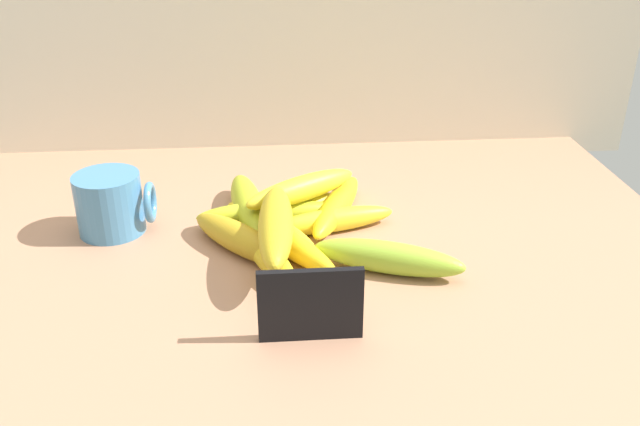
# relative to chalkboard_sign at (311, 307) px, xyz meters

# --- Properties ---
(counter_top) EXTENTS (1.10, 0.76, 0.03)m
(counter_top) POSITION_rel_chalkboard_sign_xyz_m (-0.02, 0.20, -0.05)
(counter_top) COLOR #AC7B5D
(counter_top) RESTS_ON ground
(chalkboard_sign) EXTENTS (0.11, 0.02, 0.08)m
(chalkboard_sign) POSITION_rel_chalkboard_sign_xyz_m (0.00, 0.00, 0.00)
(chalkboard_sign) COLOR black
(chalkboard_sign) RESTS_ON counter_top
(coffee_mug) EXTENTS (0.10, 0.09, 0.08)m
(coffee_mug) POSITION_rel_chalkboard_sign_xyz_m (-0.25, 0.26, 0.00)
(coffee_mug) COLOR teal
(coffee_mug) RESTS_ON counter_top
(banana_0) EXTENTS (0.15, 0.19, 0.03)m
(banana_0) POSITION_rel_chalkboard_sign_xyz_m (-0.02, 0.19, -0.02)
(banana_0) COLOR yellow
(banana_0) RESTS_ON counter_top
(banana_1) EXTENTS (0.14, 0.16, 0.04)m
(banana_1) POSITION_rel_chalkboard_sign_xyz_m (-0.08, 0.19, -0.02)
(banana_1) COLOR gold
(banana_1) RESTS_ON counter_top
(banana_2) EXTENTS (0.18, 0.08, 0.03)m
(banana_2) POSITION_rel_chalkboard_sign_xyz_m (0.04, 0.24, -0.02)
(banana_2) COLOR yellow
(banana_2) RESTS_ON counter_top
(banana_3) EXTENTS (0.19, 0.11, 0.04)m
(banana_3) POSITION_rel_chalkboard_sign_xyz_m (0.10, 0.13, -0.02)
(banana_3) COLOR #95BE32
(banana_3) RESTS_ON counter_top
(banana_4) EXTENTS (0.20, 0.05, 0.04)m
(banana_4) POSITION_rel_chalkboard_sign_xyz_m (-0.04, 0.26, -0.02)
(banana_4) COLOR gold
(banana_4) RESTS_ON counter_top
(banana_5) EXTENTS (0.15, 0.09, 0.03)m
(banana_5) POSITION_rel_chalkboard_sign_xyz_m (0.00, 0.28, -0.02)
(banana_5) COLOR yellow
(banana_5) RESTS_ON counter_top
(banana_6) EXTENTS (0.11, 0.20, 0.04)m
(banana_6) POSITION_rel_chalkboard_sign_xyz_m (0.06, 0.28, -0.02)
(banana_6) COLOR yellow
(banana_6) RESTS_ON counter_top
(banana_7) EXTENTS (0.09, 0.17, 0.03)m
(banana_7) POSITION_rel_chalkboard_sign_xyz_m (-0.04, 0.14, -0.02)
(banana_7) COLOR yellow
(banana_7) RESTS_ON counter_top
(banana_8) EXTENTS (0.07, 0.20, 0.04)m
(banana_8) POSITION_rel_chalkboard_sign_xyz_m (-0.07, 0.29, -0.02)
(banana_8) COLOR #AAB723
(banana_8) RESTS_ON counter_top
(banana_9) EXTENTS (0.14, 0.16, 0.03)m
(banana_9) POSITION_rel_chalkboard_sign_xyz_m (-0.04, 0.23, -0.02)
(banana_9) COLOR yellow
(banana_9) RESTS_ON counter_top
(banana_10) EXTENTS (0.05, 0.21, 0.04)m
(banana_10) POSITION_rel_chalkboard_sign_xyz_m (-0.03, 0.16, 0.02)
(banana_10) COLOR gold
(banana_10) RESTS_ON banana_7
(banana_11) EXTENTS (0.17, 0.13, 0.04)m
(banana_11) POSITION_rel_chalkboard_sign_xyz_m (0.01, 0.27, 0.01)
(banana_11) COLOR yellow
(banana_11) RESTS_ON banana_5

